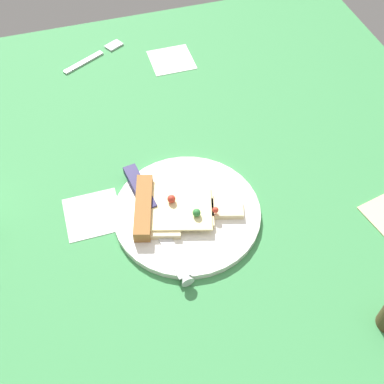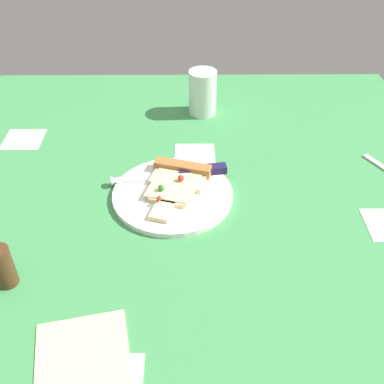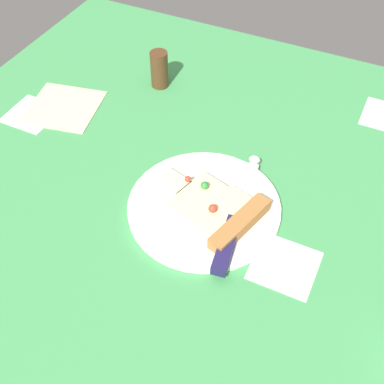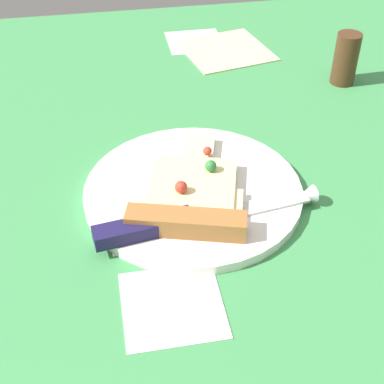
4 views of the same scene
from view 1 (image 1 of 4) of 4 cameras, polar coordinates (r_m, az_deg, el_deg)
name	(u,v)px [view 1 (image 1 of 4)]	position (r cm, az deg, el deg)	size (l,w,h in cm)	color
ground_plane	(175,204)	(85.16, -1.94, -1.42)	(112.52, 112.52, 3.00)	#3D8C4C
plate	(187,213)	(81.46, -0.57, -2.42)	(24.03, 24.03, 1.14)	white
pizza_slice	(171,208)	(80.40, -2.42, -1.87)	(13.60, 18.88, 2.63)	beige
knife	(150,209)	(80.72, -4.79, -1.99)	(24.05, 5.58, 2.45)	silver
fork	(96,54)	(114.30, -10.90, 15.23)	(8.95, 14.27, 0.80)	silver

